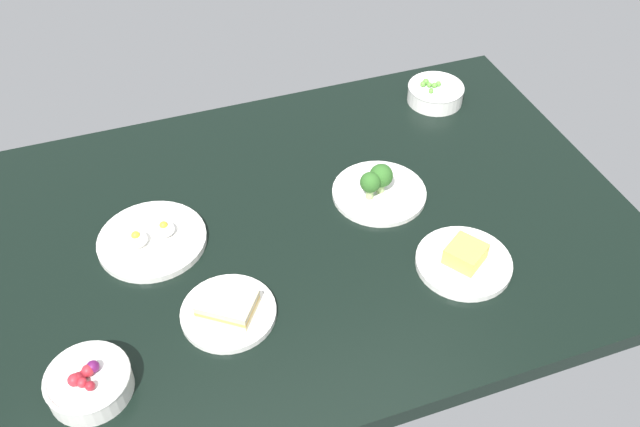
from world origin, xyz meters
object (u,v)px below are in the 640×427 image
plate_broccoli (379,189)px  bowl_peas (435,93)px  bowl_berries (89,382)px  plate_sandwich (228,310)px  plate_eggs (152,239)px  plate_cheese (464,260)px

plate_broccoli → bowl_peas: bearing=-134.2°
plate_broccoli → bowl_berries: bearing=24.1°
plate_sandwich → bowl_berries: bearing=17.0°
plate_broccoli → bowl_peas: 39.34cm
plate_eggs → bowl_peas: bearing=-161.0°
plate_eggs → plate_sandwich: size_ratio=1.25×
plate_broccoli → bowl_berries: 69.88cm
plate_eggs → bowl_peas: (-75.99, -26.16, 1.38)cm
bowl_berries → plate_cheese: bearing=-176.5°
bowl_berries → bowl_peas: (-91.18, -56.78, -0.02)cm
bowl_berries → plate_sandwich: bearing=-163.0°
bowl_berries → plate_cheese: size_ratio=0.76×
plate_broccoli → plate_eggs: size_ratio=0.93×
plate_eggs → plate_sandwich: 25.02cm
bowl_berries → plate_eggs: 34.21cm
plate_broccoli → plate_eggs: 48.62cm
bowl_berries → plate_sandwich: size_ratio=0.81×
bowl_peas → plate_cheese: size_ratio=0.75×
plate_broccoli → bowl_peas: plate_broccoli is taller
plate_eggs → plate_cheese: size_ratio=1.16×
plate_broccoli → plate_sandwich: (38.44, 20.83, -0.51)cm
plate_eggs → plate_sandwich: plate_eggs is taller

